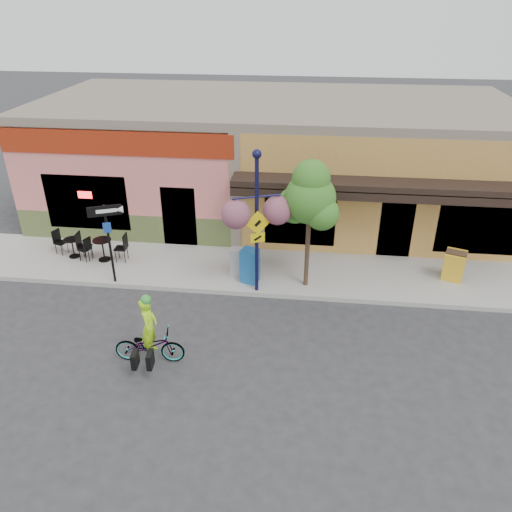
{
  "coord_description": "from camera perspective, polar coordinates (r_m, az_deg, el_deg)",
  "views": [
    {
      "loc": [
        1.53,
        -12.13,
        8.17
      ],
      "look_at": [
        0.04,
        0.5,
        1.4
      ],
      "focal_mm": 35.0,
      "sensor_mm": 36.0,
      "label": 1
    }
  ],
  "objects": [
    {
      "name": "street_tree",
      "position": [
        14.58,
        6.04,
        3.51
      ],
      "size": [
        1.84,
        1.84,
        4.01
      ],
      "primitive_type": null,
      "rotation": [
        0.0,
        0.0,
        -0.2
      ],
      "color": "#3D7A26",
      "rests_on": "sidewalk"
    },
    {
      "name": "lamp_post",
      "position": [
        14.15,
        0.09,
        3.64
      ],
      "size": [
        1.5,
        1.0,
        4.35
      ],
      "primitive_type": null,
      "rotation": [
        0.0,
        0.0,
        0.35
      ],
      "color": "#12133B",
      "rests_on": "sidewalk"
    },
    {
      "name": "one_way_sign",
      "position": [
        15.62,
        -16.37,
        1.26
      ],
      "size": [
        0.99,
        0.58,
        2.56
      ],
      "primitive_type": null,
      "rotation": [
        0.0,
        0.0,
        0.4
      ],
      "color": "black",
      "rests_on": "sidewalk"
    },
    {
      "name": "newspaper_box_blue",
      "position": [
        15.33,
        -0.7,
        -1.11
      ],
      "size": [
        0.62,
        0.59,
        1.11
      ],
      "primitive_type": null,
      "rotation": [
        0.0,
        0.0,
        -0.34
      ],
      "color": "#1B5BA2",
      "rests_on": "sidewalk"
    },
    {
      "name": "cyclist_rider",
      "position": [
        12.54,
        -12.0,
        -8.81
      ],
      "size": [
        0.41,
        0.59,
        1.56
      ],
      "primitive_type": "imported",
      "rotation": [
        0.0,
        0.0,
        1.64
      ],
      "color": "#AEF219",
      "rests_on": "ground"
    },
    {
      "name": "curb",
      "position": [
        15.12,
        -0.14,
        -4.34
      ],
      "size": [
        24.0,
        0.12,
        0.15
      ],
      "primitive_type": "cube",
      "color": "#A8A59E",
      "rests_on": "ground"
    },
    {
      "name": "ground",
      "position": [
        14.7,
        -0.39,
        -5.72
      ],
      "size": [
        90.0,
        90.0,
        0.0
      ],
      "primitive_type": "plane",
      "color": "#2D2D30",
      "rests_on": "ground"
    },
    {
      "name": "sidewalk",
      "position": [
        16.36,
        0.47,
        -1.63
      ],
      "size": [
        24.0,
        3.0,
        0.15
      ],
      "primitive_type": "cube",
      "color": "#9E9B93",
      "rests_on": "ground"
    },
    {
      "name": "sandwich_board",
      "position": [
        16.39,
        21.59,
        -1.4
      ],
      "size": [
        0.72,
        0.63,
        1.01
      ],
      "primitive_type": null,
      "rotation": [
        0.0,
        0.0,
        -0.35
      ],
      "color": "yellow",
      "rests_on": "sidewalk"
    },
    {
      "name": "cafe_set_left",
      "position": [
        17.94,
        -20.24,
        1.16
      ],
      "size": [
        1.6,
        1.17,
        0.86
      ],
      "primitive_type": null,
      "rotation": [
        0.0,
        0.0,
        -0.35
      ],
      "color": "black",
      "rests_on": "sidewalk"
    },
    {
      "name": "newspaper_box_grey",
      "position": [
        15.77,
        -2.16,
        -0.67
      ],
      "size": [
        0.43,
        0.39,
        0.9
      ],
      "primitive_type": null,
      "rotation": [
        0.0,
        0.0,
        0.02
      ],
      "color": "#9F9F9F",
      "rests_on": "sidewalk"
    },
    {
      "name": "building",
      "position": [
        20.56,
        2.21,
        11.28
      ],
      "size": [
        18.2,
        8.2,
        4.5
      ],
      "primitive_type": null,
      "color": "#D8716B",
      "rests_on": "ground"
    },
    {
      "name": "cafe_set_right",
      "position": [
        17.37,
        -17.11,
        1.02
      ],
      "size": [
        1.67,
        0.87,
        0.98
      ],
      "primitive_type": null,
      "rotation": [
        0.0,
        0.0,
        0.03
      ],
      "color": "black",
      "rests_on": "sidewalk"
    },
    {
      "name": "bicycle",
      "position": [
        12.75,
        -12.07,
        -9.97
      ],
      "size": [
        1.77,
        0.72,
        0.91
      ],
      "primitive_type": "imported",
      "rotation": [
        0.0,
        0.0,
        1.64
      ],
      "color": "maroon",
      "rests_on": "ground"
    }
  ]
}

